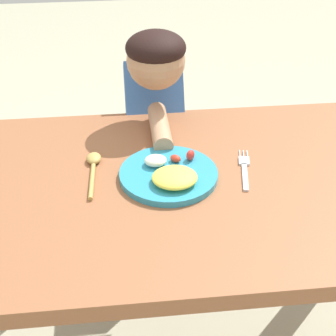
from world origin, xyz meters
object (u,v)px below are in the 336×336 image
at_px(plate, 170,174).
at_px(person, 155,153).
at_px(fork, 245,170).
at_px(spoon, 93,165).

bearing_deg(plate, person, 90.51).
relative_size(plate, fork, 1.33).
relative_size(fork, spoon, 0.95).
distance_m(plate, fork, 0.19).
distance_m(fork, person, 0.48).
height_order(fork, person, person).
relative_size(fork, person, 0.19).
height_order(plate, person, person).
xyz_separation_m(plate, person, (-0.00, 0.41, -0.20)).
xyz_separation_m(plate, spoon, (-0.19, 0.07, -0.01)).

